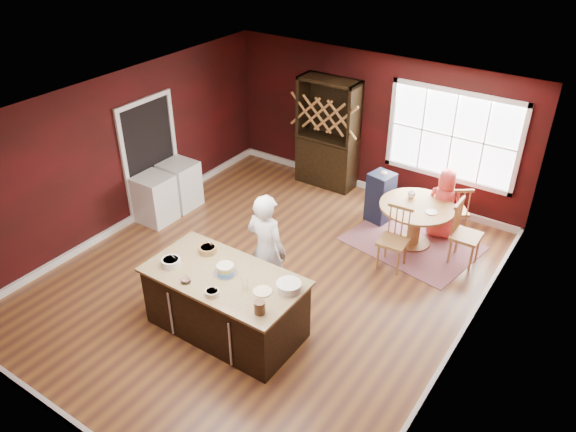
{
  "coord_description": "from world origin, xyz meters",
  "views": [
    {
      "loc": [
        4.18,
        -5.58,
        5.36
      ],
      "look_at": [
        0.22,
        0.28,
        1.05
      ],
      "focal_mm": 35.0,
      "sensor_mm": 36.0,
      "label": 1
    }
  ],
  "objects_px": {
    "layer_cake": "(225,269)",
    "chair_north": "(455,208)",
    "baker": "(266,250)",
    "seated_woman": "(444,204)",
    "chair_east": "(467,234)",
    "toddler": "(385,182)",
    "washer": "(155,199)",
    "chair_south": "(393,239)",
    "dryer": "(180,185)",
    "dining_table": "(416,217)",
    "hutch": "(328,133)",
    "high_chair": "(380,196)",
    "kitchen_island": "(226,304)"
  },
  "relations": [
    {
      "from": "chair_north",
      "to": "dryer",
      "type": "bearing_deg",
      "value": -13.93
    },
    {
      "from": "washer",
      "to": "dining_table",
      "type": "bearing_deg",
      "value": 24.36
    },
    {
      "from": "chair_north",
      "to": "toddler",
      "type": "xyz_separation_m",
      "value": [
        -1.17,
        -0.38,
        0.34
      ]
    },
    {
      "from": "layer_cake",
      "to": "seated_woman",
      "type": "distance_m",
      "value": 4.17
    },
    {
      "from": "layer_cake",
      "to": "dryer",
      "type": "xyz_separation_m",
      "value": [
        -2.87,
        2.11,
        -0.55
      ]
    },
    {
      "from": "dining_table",
      "to": "high_chair",
      "type": "relative_size",
      "value": 1.27
    },
    {
      "from": "baker",
      "to": "chair_east",
      "type": "height_order",
      "value": "baker"
    },
    {
      "from": "chair_south",
      "to": "high_chair",
      "type": "distance_m",
      "value": 1.42
    },
    {
      "from": "high_chair",
      "to": "dryer",
      "type": "bearing_deg",
      "value": -143.06
    },
    {
      "from": "washer",
      "to": "dryer",
      "type": "distance_m",
      "value": 0.64
    },
    {
      "from": "dining_table",
      "to": "hutch",
      "type": "xyz_separation_m",
      "value": [
        -2.34,
        1.06,
        0.55
      ]
    },
    {
      "from": "chair_north",
      "to": "high_chair",
      "type": "height_order",
      "value": "high_chair"
    },
    {
      "from": "layer_cake",
      "to": "chair_north",
      "type": "distance_m",
      "value": 4.44
    },
    {
      "from": "baker",
      "to": "hutch",
      "type": "xyz_separation_m",
      "value": [
        -1.17,
        3.64,
        0.2
      ]
    },
    {
      "from": "chair_north",
      "to": "washer",
      "type": "relative_size",
      "value": 1.09
    },
    {
      "from": "chair_north",
      "to": "dryer",
      "type": "relative_size",
      "value": 1.08
    },
    {
      "from": "layer_cake",
      "to": "chair_east",
      "type": "xyz_separation_m",
      "value": [
        2.15,
        3.3,
        -0.45
      ]
    },
    {
      "from": "seated_woman",
      "to": "dryer",
      "type": "distance_m",
      "value": 4.76
    },
    {
      "from": "chair_north",
      "to": "dryer",
      "type": "xyz_separation_m",
      "value": [
        -4.57,
        -1.96,
        -0.04
      ]
    },
    {
      "from": "high_chair",
      "to": "hutch",
      "type": "height_order",
      "value": "hutch"
    },
    {
      "from": "dining_table",
      "to": "seated_woman",
      "type": "distance_m",
      "value": 0.59
    },
    {
      "from": "layer_cake",
      "to": "chair_east",
      "type": "relative_size",
      "value": 0.29
    },
    {
      "from": "high_chair",
      "to": "washer",
      "type": "distance_m",
      "value": 4.01
    },
    {
      "from": "kitchen_island",
      "to": "baker",
      "type": "xyz_separation_m",
      "value": [
        0.1,
        0.81,
        0.44
      ]
    },
    {
      "from": "baker",
      "to": "seated_woman",
      "type": "bearing_deg",
      "value": -113.67
    },
    {
      "from": "dining_table",
      "to": "baker",
      "type": "bearing_deg",
      "value": -114.44
    },
    {
      "from": "washer",
      "to": "dryer",
      "type": "xyz_separation_m",
      "value": [
        0.0,
        0.64,
        0.0
      ]
    },
    {
      "from": "toddler",
      "to": "washer",
      "type": "height_order",
      "value": "toddler"
    },
    {
      "from": "kitchen_island",
      "to": "dining_table",
      "type": "height_order",
      "value": "kitchen_island"
    },
    {
      "from": "dining_table",
      "to": "chair_south",
      "type": "distance_m",
      "value": 0.8
    },
    {
      "from": "seated_woman",
      "to": "high_chair",
      "type": "bearing_deg",
      "value": -7.41
    },
    {
      "from": "kitchen_island",
      "to": "seated_woman",
      "type": "relative_size",
      "value": 1.69
    },
    {
      "from": "kitchen_island",
      "to": "toddler",
      "type": "xyz_separation_m",
      "value": [
        0.52,
        3.74,
        0.37
      ]
    },
    {
      "from": "high_chair",
      "to": "washer",
      "type": "height_order",
      "value": "high_chair"
    },
    {
      "from": "chair_north",
      "to": "high_chair",
      "type": "distance_m",
      "value": 1.3
    },
    {
      "from": "chair_south",
      "to": "dryer",
      "type": "xyz_separation_m",
      "value": [
        -4.12,
        -0.43,
        -0.08
      ]
    },
    {
      "from": "dryer",
      "to": "kitchen_island",
      "type": "bearing_deg",
      "value": -36.81
    },
    {
      "from": "chair_south",
      "to": "toddler",
      "type": "height_order",
      "value": "chair_south"
    },
    {
      "from": "layer_cake",
      "to": "high_chair",
      "type": "distance_m",
      "value": 3.78
    },
    {
      "from": "dining_table",
      "to": "chair_south",
      "type": "relative_size",
      "value": 1.19
    },
    {
      "from": "chair_east",
      "to": "dryer",
      "type": "bearing_deg",
      "value": 102.69
    },
    {
      "from": "dining_table",
      "to": "high_chair",
      "type": "xyz_separation_m",
      "value": [
        -0.83,
        0.38,
        -0.05
      ]
    },
    {
      "from": "layer_cake",
      "to": "high_chair",
      "type": "height_order",
      "value": "layer_cake"
    },
    {
      "from": "chair_north",
      "to": "seated_woman",
      "type": "distance_m",
      "value": 0.31
    },
    {
      "from": "chair_north",
      "to": "toddler",
      "type": "distance_m",
      "value": 1.28
    },
    {
      "from": "baker",
      "to": "seated_woman",
      "type": "distance_m",
      "value": 3.42
    },
    {
      "from": "baker",
      "to": "dryer",
      "type": "relative_size",
      "value": 2.01
    },
    {
      "from": "baker",
      "to": "washer",
      "type": "distance_m",
      "value": 3.09
    },
    {
      "from": "dining_table",
      "to": "chair_east",
      "type": "bearing_deg",
      "value": -2.51
    },
    {
      "from": "dining_table",
      "to": "toddler",
      "type": "height_order",
      "value": "toddler"
    }
  ]
}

